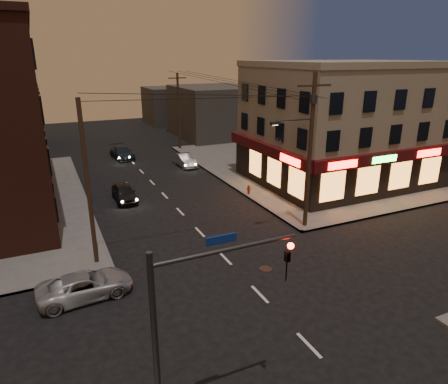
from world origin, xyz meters
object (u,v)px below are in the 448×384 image
suv_cross (85,286)px  sedan_near (124,193)px  sedan_far (122,153)px  fire_hydrant (249,189)px  sedan_mid (185,160)px

suv_cross → sedan_near: (4.45, 12.81, 0.06)m
suv_cross → sedan_far: bearing=-19.0°
sedan_far → fire_hydrant: 18.55m
suv_cross → fire_hydrant: (14.13, 9.76, -0.06)m
suv_cross → sedan_mid: size_ratio=1.11×
sedan_far → fire_hydrant: bearing=-72.9°
fire_hydrant → sedan_far: bearing=112.4°
sedan_near → sedan_far: sedan_far is taller
suv_cross → sedan_mid: sedan_mid is taller
sedan_near → suv_cross: bearing=-108.5°
sedan_mid → fire_hydrant: sedan_mid is taller
suv_cross → fire_hydrant: bearing=-59.7°
suv_cross → fire_hydrant: suv_cross is taller
sedan_mid → fire_hydrant: size_ratio=5.28×
suv_cross → sedan_mid: 24.15m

